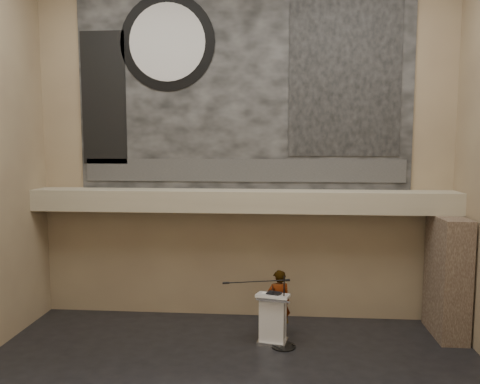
{
  "coord_description": "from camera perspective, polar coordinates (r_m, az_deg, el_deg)",
  "views": [
    {
      "loc": [
        0.84,
        -7.35,
        4.33
      ],
      "look_at": [
        0.0,
        3.2,
        3.2
      ],
      "focal_mm": 35.0,
      "sensor_mm": 36.0,
      "label": 1
    }
  ],
  "objects": [
    {
      "name": "wall_back",
      "position": [
        11.39,
        0.32,
        5.69
      ],
      "size": [
        10.0,
        0.02,
        8.5
      ],
      "primitive_type": "cube",
      "color": "#7F6A51",
      "rests_on": "floor"
    },
    {
      "name": "wall_front",
      "position": [
        3.46,
        -9.55,
        4.63
      ],
      "size": [
        10.0,
        0.02,
        8.5
      ],
      "primitive_type": "cube",
      "color": "#7F6A51",
      "rests_on": "floor"
    },
    {
      "name": "soffit",
      "position": [
        11.07,
        0.16,
        -1.07
      ],
      "size": [
        10.0,
        0.8,
        0.5
      ],
      "primitive_type": "cube",
      "color": "#9D937A",
      "rests_on": "wall_back"
    },
    {
      "name": "sprinkler_left",
      "position": [
        11.3,
        -7.98,
        -2.42
      ],
      "size": [
        0.04,
        0.04,
        0.06
      ],
      "primitive_type": "cylinder",
      "color": "#B2893D",
      "rests_on": "soffit"
    },
    {
      "name": "sprinkler_right",
      "position": [
        11.08,
        10.0,
        -2.62
      ],
      "size": [
        0.04,
        0.04,
        0.06
      ],
      "primitive_type": "cylinder",
      "color": "#B2893D",
      "rests_on": "soffit"
    },
    {
      "name": "banner",
      "position": [
        11.44,
        0.31,
        12.97
      ],
      "size": [
        8.0,
        0.05,
        5.0
      ],
      "primitive_type": "cube",
      "color": "black",
      "rests_on": "wall_back"
    },
    {
      "name": "banner_text_strip",
      "position": [
        11.34,
        0.29,
        2.65
      ],
      "size": [
        7.76,
        0.02,
        0.55
      ],
      "primitive_type": "cube",
      "color": "#303030",
      "rests_on": "banner"
    },
    {
      "name": "banner_clock_rim",
      "position": [
        11.83,
        -8.86,
        17.58
      ],
      "size": [
        2.3,
        0.02,
        2.3
      ],
      "primitive_type": "cylinder",
      "rotation": [
        1.57,
        0.0,
        0.0
      ],
      "color": "black",
      "rests_on": "banner"
    },
    {
      "name": "banner_clock_face",
      "position": [
        11.81,
        -8.88,
        17.6
      ],
      "size": [
        1.84,
        0.02,
        1.84
      ],
      "primitive_type": "cylinder",
      "rotation": [
        1.57,
        0.0,
        0.0
      ],
      "color": "silver",
      "rests_on": "banner"
    },
    {
      "name": "banner_building_print",
      "position": [
        11.49,
        12.66,
        13.3
      ],
      "size": [
        2.6,
        0.02,
        3.6
      ],
      "primitive_type": "cube",
      "color": "black",
      "rests_on": "banner"
    },
    {
      "name": "banner_brick_print",
      "position": [
        12.1,
        -16.28,
        10.93
      ],
      "size": [
        1.1,
        0.02,
        3.2
      ],
      "primitive_type": "cube",
      "color": "black",
      "rests_on": "banner"
    },
    {
      "name": "stone_pier",
      "position": [
        11.57,
        23.95,
        -9.38
      ],
      "size": [
        0.6,
        1.4,
        2.7
      ],
      "primitive_type": "cube",
      "color": "#46362B",
      "rests_on": "floor"
    },
    {
      "name": "lectern",
      "position": [
        10.44,
        4.02,
        -15.14
      ],
      "size": [
        0.77,
        0.61,
        1.13
      ],
      "rotation": [
        0.0,
        0.0,
        -0.2
      ],
      "color": "silver",
      "rests_on": "floor"
    },
    {
      "name": "binder",
      "position": [
        10.23,
        4.16,
        -12.23
      ],
      "size": [
        0.35,
        0.32,
        0.04
      ],
      "primitive_type": "cube",
      "rotation": [
        0.0,
        0.0,
        -0.37
      ],
      "color": "black",
      "rests_on": "lectern"
    },
    {
      "name": "papers",
      "position": [
        10.23,
        3.11,
        -12.31
      ],
      "size": [
        0.25,
        0.3,
        0.0
      ],
      "primitive_type": "cube",
      "rotation": [
        0.0,
        0.0,
        -0.29
      ],
      "color": "silver",
      "rests_on": "lectern"
    },
    {
      "name": "speaker_person",
      "position": [
        10.81,
        4.72,
        -13.28
      ],
      "size": [
        0.62,
        0.48,
        1.49
      ],
      "primitive_type": "imported",
      "rotation": [
        0.0,
        0.0,
        3.4
      ],
      "color": "silver",
      "rests_on": "floor"
    },
    {
      "name": "mic_stand",
      "position": [
        10.4,
        5.06,
        -17.11
      ],
      "size": [
        1.52,
        0.57,
        1.55
      ],
      "rotation": [
        0.0,
        0.0,
        0.24
      ],
      "color": "black",
      "rests_on": "floor"
    }
  ]
}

